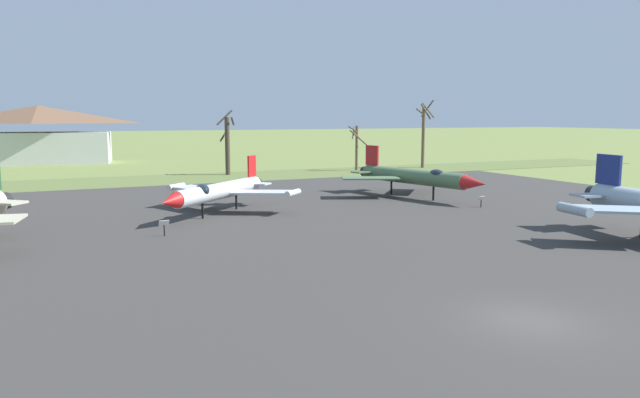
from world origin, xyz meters
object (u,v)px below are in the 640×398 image
at_px(jet_fighter_rear_center, 218,191).
at_px(info_placard_rear_left, 481,201).
at_px(visitor_building, 39,135).
at_px(info_placard_rear_center, 164,226).
at_px(jet_fighter_rear_left, 415,176).

bearing_deg(jet_fighter_rear_center, info_placard_rear_left, -15.64).
bearing_deg(visitor_building, info_placard_rear_center, -83.80).
distance_m(jet_fighter_rear_center, jet_fighter_rear_left, 18.47).
xyz_separation_m(jet_fighter_rear_left, visitor_building, (-30.76, 57.42, 2.44)).
xyz_separation_m(jet_fighter_rear_center, info_placard_rear_center, (-5.22, -6.71, -1.13)).
distance_m(info_placard_rear_center, visitor_building, 65.99).
bearing_deg(info_placard_rear_center, jet_fighter_rear_center, 52.12).
bearing_deg(jet_fighter_rear_center, jet_fighter_rear_left, 4.25).
bearing_deg(info_placard_rear_center, jet_fighter_rear_left, 18.86).
relative_size(jet_fighter_rear_left, visitor_building, 0.64).
distance_m(jet_fighter_rear_left, info_placard_rear_left, 7.32).
xyz_separation_m(jet_fighter_rear_center, jet_fighter_rear_left, (18.42, 1.37, 0.19)).
relative_size(jet_fighter_rear_center, visitor_building, 0.50).
bearing_deg(jet_fighter_rear_left, visitor_building, 118.18).
distance_m(jet_fighter_rear_center, info_placard_rear_center, 8.57).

